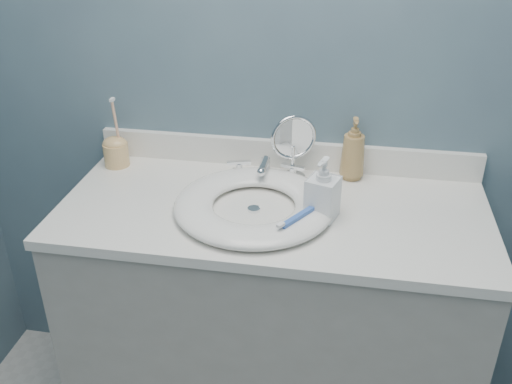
% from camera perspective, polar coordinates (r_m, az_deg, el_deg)
% --- Properties ---
extents(back_wall, '(2.20, 0.02, 2.40)m').
position_cam_1_polar(back_wall, '(1.75, 3.21, 12.17)').
color(back_wall, '#4A5F6F').
rests_on(back_wall, ground).
extents(vanity_cabinet, '(1.20, 0.55, 0.85)m').
position_cam_1_polar(vanity_cabinet, '(1.89, 1.51, -13.47)').
color(vanity_cabinet, '#ABA59C').
rests_on(vanity_cabinet, ground).
extents(countertop, '(1.22, 0.57, 0.03)m').
position_cam_1_polar(countertop, '(1.63, 1.70, -1.94)').
color(countertop, white).
rests_on(countertop, vanity_cabinet).
extents(backsplash, '(1.22, 0.02, 0.09)m').
position_cam_1_polar(backsplash, '(1.83, 2.94, 3.81)').
color(backsplash, white).
rests_on(backsplash, countertop).
extents(basin, '(0.45, 0.45, 0.04)m').
position_cam_1_polar(basin, '(1.60, -0.22, -1.27)').
color(basin, white).
rests_on(basin, countertop).
extents(drain, '(0.04, 0.04, 0.01)m').
position_cam_1_polar(drain, '(1.60, -0.22, -1.74)').
color(drain, silver).
rests_on(drain, countertop).
extents(faucet, '(0.25, 0.13, 0.07)m').
position_cam_1_polar(faucet, '(1.76, 0.91, 2.12)').
color(faucet, silver).
rests_on(faucet, countertop).
extents(makeup_mirror, '(0.14, 0.08, 0.21)m').
position_cam_1_polar(makeup_mirror, '(1.73, 3.75, 4.73)').
color(makeup_mirror, silver).
rests_on(makeup_mirror, countertop).
extents(soap_bottle_amber, '(0.08, 0.08, 0.20)m').
position_cam_1_polar(soap_bottle_amber, '(1.77, 9.72, 4.28)').
color(soap_bottle_amber, '#A9854C').
rests_on(soap_bottle_amber, countertop).
extents(soap_bottle_clear, '(0.10, 0.10, 0.18)m').
position_cam_1_polar(soap_bottle_clear, '(1.54, 6.71, 0.35)').
color(soap_bottle_clear, white).
rests_on(soap_bottle_clear, countertop).
extents(toothbrush_holder, '(0.08, 0.08, 0.23)m').
position_cam_1_polar(toothbrush_holder, '(1.89, -13.84, 4.08)').
color(toothbrush_holder, '#E1B370').
rests_on(toothbrush_holder, countertop).
extents(toothbrush_lying, '(0.10, 0.15, 0.02)m').
position_cam_1_polar(toothbrush_lying, '(1.50, 4.38, -2.40)').
color(toothbrush_lying, blue).
rests_on(toothbrush_lying, basin).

